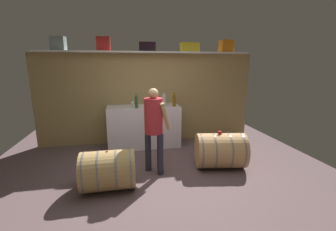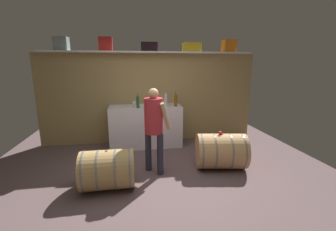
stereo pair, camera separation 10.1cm
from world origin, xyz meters
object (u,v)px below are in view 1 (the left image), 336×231
object	(u,v)px
toolcase_red	(103,44)
work_cabinet	(144,126)
wine_barrel_far	(108,170)
winemaker_pouring	(154,122)
toolcase_orange	(226,46)
wine_bottle_green	(136,102)
toolcase_grey	(58,44)
tasting_cup	(220,132)
toolcase_yellow	(190,47)
wine_bottle_clear	(164,100)
wine_bottle_amber	(174,100)
red_funnel	(154,105)
wine_glass	(133,103)
wine_barrel_near	(220,150)
toolcase_black	(147,47)

from	to	relation	value
toolcase_red	work_cabinet	distance (m)	2.03
wine_barrel_far	winemaker_pouring	distance (m)	1.07
toolcase_orange	wine_bottle_green	distance (m)	2.57
toolcase_grey	winemaker_pouring	distance (m)	2.78
toolcase_grey	tasting_cup	distance (m)	3.78
toolcase_yellow	wine_bottle_clear	distance (m)	1.40
toolcase_orange	winemaker_pouring	world-z (taller)	toolcase_orange
tasting_cup	winemaker_pouring	xyz separation A→B (m)	(-1.20, 0.03, 0.24)
toolcase_grey	toolcase_orange	bearing A→B (deg)	3.62
toolcase_yellow	wine_bottle_amber	size ratio (longest dim) A/B	1.25
winemaker_pouring	toolcase_grey	bearing A→B (deg)	-176.56
work_cabinet	tasting_cup	bearing A→B (deg)	-48.59
wine_bottle_clear	red_funnel	bearing A→B (deg)	174.80
toolcase_grey	wine_glass	distance (m)	1.99
toolcase_yellow	wine_bottle_green	distance (m)	1.81
toolcase_red	toolcase_orange	distance (m)	2.87
toolcase_orange	wine_barrel_near	distance (m)	2.69
red_funnel	winemaker_pouring	distance (m)	1.28
wine_barrel_near	red_funnel	bearing A→B (deg)	138.53
wine_bottle_amber	red_funnel	size ratio (longest dim) A/B	2.99
toolcase_yellow	red_funnel	world-z (taller)	toolcase_yellow
toolcase_grey	toolcase_black	bearing A→B (deg)	3.62
wine_bottle_clear	wine_glass	world-z (taller)	wine_bottle_clear
toolcase_red	toolcase_yellow	bearing A→B (deg)	-0.25
toolcase_grey	toolcase_orange	size ratio (longest dim) A/B	0.97
work_cabinet	wine_bottle_clear	world-z (taller)	wine_bottle_clear
toolcase_grey	tasting_cup	bearing A→B (deg)	-25.12
toolcase_orange	toolcase_black	bearing A→B (deg)	179.57
toolcase_red	wine_barrel_far	xyz separation A→B (m)	(0.11, -2.03, -2.01)
red_funnel	wine_barrel_near	size ratio (longest dim) A/B	0.11
work_cabinet	winemaker_pouring	xyz separation A→B (m)	(0.05, -1.39, 0.45)
toolcase_red	wine_bottle_amber	xyz separation A→B (m)	(1.50, -0.39, -1.22)
wine_glass	red_funnel	world-z (taller)	wine_glass
work_cabinet	wine_bottle_clear	size ratio (longest dim) A/B	5.08
toolcase_orange	wine_barrel_near	xyz separation A→B (m)	(-0.77, -1.64, -1.99)
toolcase_orange	tasting_cup	world-z (taller)	toolcase_orange
wine_glass	tasting_cup	size ratio (longest dim) A/B	2.27
work_cabinet	wine_barrel_far	xyz separation A→B (m)	(-0.71, -1.81, -0.17)
toolcase_orange	toolcase_grey	bearing A→B (deg)	179.57
toolcase_grey	wine_barrel_near	xyz separation A→B (m)	(3.02, -1.64, -1.99)
toolcase_yellow	red_funnel	size ratio (longest dim) A/B	3.74
toolcase_yellow	wine_barrel_near	distance (m)	2.55
wine_barrel_near	wine_glass	bearing A→B (deg)	147.96
toolcase_orange	wine_bottle_clear	bearing A→B (deg)	-167.51
toolcase_red	wine_glass	distance (m)	1.43
toolcase_black	wine_bottle_clear	xyz separation A→B (m)	(0.31, -0.37, -1.17)
toolcase_red	wine_glass	size ratio (longest dim) A/B	2.27
wine_glass	wine_barrel_near	size ratio (longest dim) A/B	0.14
toolcase_yellow	wine_glass	xyz separation A→B (m)	(-1.37, -0.29, -1.24)
toolcase_orange	work_cabinet	size ratio (longest dim) A/B	0.18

